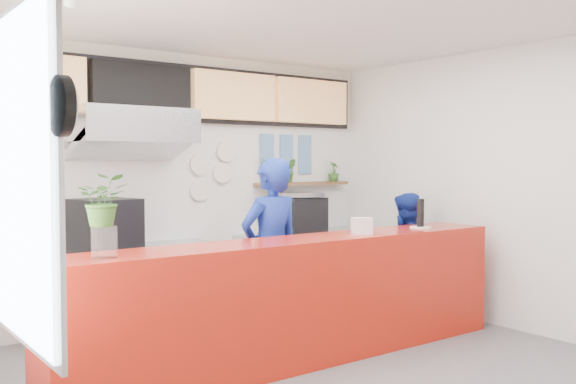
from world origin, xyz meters
TOP-DOWN VIEW (x-y plane):
  - floor at (0.00, 0.00)m, footprint 5.00×5.00m
  - ceiling at (0.00, 0.00)m, footprint 5.00×5.00m
  - wall_back at (0.00, 2.50)m, footprint 5.00×0.00m
  - wall_left at (-2.50, 0.00)m, footprint 0.00×5.00m
  - wall_right at (2.50, 0.00)m, footprint 0.00×5.00m
  - service_counter at (0.00, 0.40)m, footprint 4.50×0.60m
  - cream_band at (0.00, 2.49)m, footprint 5.00×0.02m
  - prep_bench at (-0.80, 2.20)m, footprint 1.80×0.60m
  - panini_oven at (-1.09, 2.20)m, footprint 0.68×0.68m
  - extraction_hood at (-0.80, 2.15)m, footprint 1.20×0.70m
  - hood_lip at (-0.80, 2.15)m, footprint 1.20×0.69m
  - right_bench at (1.50, 2.20)m, footprint 1.80×0.60m
  - espresso_machine at (1.35, 2.20)m, footprint 0.77×0.62m
  - espresso_tray at (1.35, 2.20)m, footprint 0.63×0.49m
  - herb_shelf at (1.60, 2.40)m, footprint 1.40×0.18m
  - menu_board_far_left at (-1.75, 2.38)m, footprint 1.10×0.10m
  - menu_board_mid_left at (-0.59, 2.38)m, footprint 1.10×0.10m
  - menu_board_mid_right at (0.57, 2.38)m, footprint 1.10×0.10m
  - menu_board_far_right at (1.73, 2.38)m, footprint 1.10×0.10m
  - soffit at (0.00, 2.46)m, footprint 4.80×0.04m
  - window_pane at (-2.47, 0.30)m, footprint 0.04×2.20m
  - window_frame at (-2.45, 0.30)m, footprint 0.03×2.30m
  - wall_clock_rim at (-2.46, -0.90)m, footprint 0.05×0.30m
  - wall_clock_face at (-2.43, -0.90)m, footprint 0.02×0.26m
  - dec_plate_a at (0.15, 2.47)m, footprint 0.24×0.03m
  - dec_plate_b at (0.45, 2.47)m, footprint 0.24×0.03m
  - dec_plate_c at (0.15, 2.47)m, footprint 0.24×0.03m
  - dec_plate_d at (0.50, 2.47)m, footprint 0.24×0.03m
  - photo_frame_a at (1.10, 2.48)m, footprint 0.20×0.02m
  - photo_frame_b at (1.40, 2.48)m, footprint 0.20×0.02m
  - photo_frame_c at (1.70, 2.48)m, footprint 0.20×0.02m
  - photo_frame_d at (1.10, 2.48)m, footprint 0.20×0.02m
  - photo_frame_e at (1.40, 2.48)m, footprint 0.20×0.02m
  - photo_frame_f at (1.70, 2.48)m, footprint 0.20×0.02m
  - staff_center at (0.07, 0.93)m, footprint 0.68×0.46m
  - staff_right at (1.91, 0.91)m, footprint 0.86×0.79m
  - herb_a at (1.03, 2.40)m, footprint 0.17×0.13m
  - herb_b at (1.39, 2.40)m, footprint 0.20×0.17m
  - herb_d at (2.12, 2.40)m, footprint 0.19×0.18m
  - glass_vase at (-1.79, 0.34)m, footprint 0.23×0.23m
  - basil_vase at (-1.79, 0.34)m, footprint 0.43×0.41m
  - napkin_holder at (0.68, 0.32)m, footprint 0.21×0.17m
  - white_plate at (1.55, 0.37)m, footprint 0.29×0.29m
  - pepper_mill at (1.55, 0.37)m, footprint 0.08×0.08m

SIDE VIEW (x-z plane):
  - floor at x=0.00m, z-range 0.00..0.00m
  - prep_bench at x=-0.80m, z-range 0.00..0.90m
  - right_bench at x=1.50m, z-range 0.00..0.90m
  - service_counter at x=0.00m, z-range 0.00..1.10m
  - staff_right at x=1.91m, z-range 0.00..1.43m
  - staff_center at x=0.07m, z-range 0.00..1.81m
  - white_plate at x=1.55m, z-range 1.10..1.12m
  - espresso_machine at x=1.35m, z-range 0.90..1.33m
  - panini_oven at x=-1.09m, z-range 0.90..1.41m
  - napkin_holder at x=0.68m, z-range 1.10..1.26m
  - glass_vase at x=-1.79m, z-range 1.10..1.32m
  - pepper_mill at x=1.55m, z-range 1.11..1.40m
  - espresso_tray at x=1.35m, z-range 1.35..1.40m
  - dec_plate_c at x=0.15m, z-range 1.33..1.57m
  - wall_back at x=0.00m, z-range -1.00..4.00m
  - wall_left at x=-2.50m, z-range -1.00..4.00m
  - wall_right at x=2.50m, z-range -1.00..4.00m
  - herb_shelf at x=1.60m, z-range 1.48..1.52m
  - basil_vase at x=-1.79m, z-range 1.32..1.70m
  - dec_plate_b at x=0.45m, z-range 1.53..1.77m
  - herb_d at x=2.12m, z-range 1.52..1.78m
  - herb_a at x=1.03m, z-range 1.52..1.82m
  - herb_b at x=1.39m, z-range 1.52..1.82m
  - window_pane at x=-2.47m, z-range 0.75..2.65m
  - window_frame at x=-2.45m, z-range 0.70..2.70m
  - dec_plate_a at x=0.15m, z-range 1.63..1.87m
  - photo_frame_d at x=1.10m, z-range 1.62..1.88m
  - photo_frame_e at x=1.40m, z-range 1.62..1.88m
  - photo_frame_f at x=1.70m, z-range 1.62..1.88m
  - dec_plate_d at x=0.50m, z-range 1.78..2.02m
  - hood_lip at x=-0.80m, z-range 1.79..2.11m
  - photo_frame_a at x=1.10m, z-range 1.88..2.12m
  - photo_frame_b at x=1.40m, z-range 1.88..2.12m
  - photo_frame_c at x=1.70m, z-range 1.88..2.12m
  - wall_clock_rim at x=-2.46m, z-range 1.90..2.20m
  - wall_clock_face at x=-2.43m, z-range 1.92..2.18m
  - extraction_hood at x=-0.80m, z-range 1.98..2.32m
  - menu_board_far_left at x=-1.75m, z-range 2.27..2.82m
  - menu_board_mid_left at x=-0.59m, z-range 2.27..2.82m
  - menu_board_mid_right at x=0.57m, z-range 2.27..2.82m
  - menu_board_far_right at x=1.73m, z-range 2.27..2.82m
  - soffit at x=0.00m, z-range 2.22..2.88m
  - cream_band at x=0.00m, z-range 2.20..3.00m
  - ceiling at x=0.00m, z-range 3.00..3.00m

